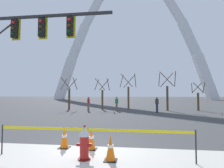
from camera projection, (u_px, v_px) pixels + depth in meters
name	position (u px, v px, depth m)	size (l,w,h in m)	color
ground_plane	(93.00, 148.00, 6.57)	(240.00, 240.00, 0.00)	#3D3D3F
fire_hydrant	(84.00, 143.00, 5.46)	(0.46, 0.48, 0.99)	#5E0F0D
caution_tape_barrier	(92.00, 137.00, 5.53)	(5.82, 0.14, 0.92)	#232326
traffic_cone_by_hydrant	(111.00, 148.00, 5.35)	(0.36, 0.36, 0.73)	black
traffic_cone_mid_sidewalk	(91.00, 139.00, 6.43)	(0.36, 0.36, 0.73)	black
traffic_cone_curb_edge	(64.00, 138.00, 6.62)	(0.36, 0.36, 0.73)	black
traffic_signal_gantry	(6.00, 42.00, 9.22)	(7.82, 0.44, 6.00)	#232326
monument_arch	(132.00, 42.00, 64.14)	(54.02, 2.81, 44.20)	silver
tree_far_left	(69.00, 95.00, 23.35)	(1.80, 1.81, 3.88)	brown
tree_left_mid	(102.00, 96.00, 23.02)	(1.74, 1.75, 3.75)	brown
tree_center_left	(128.00, 93.00, 23.47)	(2.01, 2.02, 4.36)	brown
tree_center_right	(167.00, 93.00, 21.44)	(2.01, 2.03, 4.38)	brown
tree_right_mid	(198.00, 98.00, 21.45)	(1.49, 1.50, 3.19)	brown
pedestrian_walking_left	(88.00, 104.00, 20.86)	(0.22, 0.34, 1.59)	brown
pedestrian_standing_center	(157.00, 104.00, 19.24)	(0.33, 0.39, 1.59)	#232847
pedestrian_walking_right	(117.00, 104.00, 20.89)	(0.37, 0.39, 1.59)	brown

